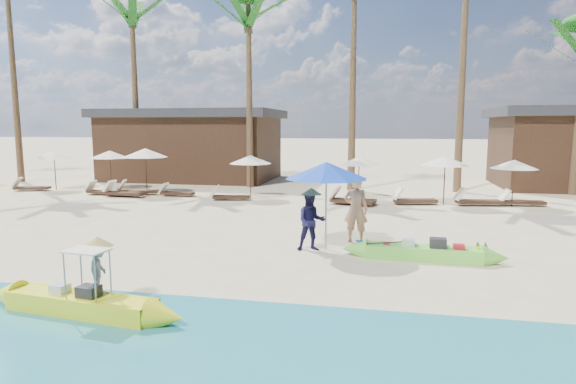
% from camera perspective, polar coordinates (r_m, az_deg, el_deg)
% --- Properties ---
extents(ground, '(240.00, 240.00, 0.00)m').
position_cam_1_polar(ground, '(12.06, -7.74, -8.14)').
color(ground, beige).
rests_on(ground, ground).
extents(wet_sand_strip, '(240.00, 4.50, 0.01)m').
position_cam_1_polar(wet_sand_strip, '(7.81, -20.44, -17.65)').
color(wet_sand_strip, tan).
rests_on(wet_sand_strip, ground).
extents(green_canoe, '(4.47, 0.70, 0.57)m').
position_cam_1_polar(green_canoe, '(12.48, 15.68, -6.90)').
color(green_canoe, '#73E646').
rests_on(green_canoe, ground).
extents(yellow_canoe, '(4.56, 0.93, 1.18)m').
position_cam_1_polar(yellow_canoe, '(9.44, -23.32, -12.04)').
color(yellow_canoe, yellow).
rests_on(yellow_canoe, ground).
extents(tourist, '(0.74, 0.53, 1.91)m').
position_cam_1_polar(tourist, '(13.81, 8.04, -2.04)').
color(tourist, tan).
rests_on(tourist, ground).
extents(vendor_green, '(0.90, 0.78, 1.57)m').
position_cam_1_polar(vendor_green, '(12.81, 2.76, -3.51)').
color(vendor_green, '#151439').
rests_on(vendor_green, ground).
extents(vendor_yellow, '(0.56, 0.73, 1.00)m').
position_cam_1_polar(vendor_yellow, '(9.63, -21.50, -8.53)').
color(vendor_yellow, gray).
rests_on(vendor_yellow, ground).
extents(blue_umbrella, '(2.20, 2.20, 2.36)m').
position_cam_1_polar(blue_umbrella, '(12.75, 4.58, 2.55)').
color(blue_umbrella, '#99999E').
rests_on(blue_umbrella, ground).
extents(resort_parasol_2, '(1.98, 1.98, 2.04)m').
position_cam_1_polar(resort_parasol_2, '(27.85, -25.99, 4.01)').
color(resort_parasol_2, '#3A2417').
rests_on(resort_parasol_2, ground).
extents(lounger_2_left, '(1.88, 0.96, 0.61)m').
position_cam_1_polar(lounger_2_left, '(28.09, -28.29, 0.54)').
color(lounger_2_left, '#3A2417').
rests_on(lounger_2_left, ground).
extents(resort_parasol_3, '(1.99, 1.99, 2.05)m').
position_cam_1_polar(resort_parasol_3, '(26.79, -20.38, 4.20)').
color(resort_parasol_3, '#3A2417').
rests_on(resort_parasol_3, ground).
extents(lounger_3_left, '(1.81, 0.74, 0.60)m').
position_cam_1_polar(lounger_3_left, '(24.98, -21.24, 0.14)').
color(lounger_3_left, '#3A2417').
rests_on(lounger_3_left, ground).
extents(lounger_3_right, '(1.99, 0.68, 0.67)m').
position_cam_1_polar(lounger_3_right, '(23.94, -18.99, -0.01)').
color(lounger_3_right, '#3A2417').
rests_on(lounger_3_right, ground).
extents(resort_parasol_4, '(2.18, 2.18, 2.24)m').
position_cam_1_polar(resort_parasol_4, '(24.32, -16.54, 4.47)').
color(resort_parasol_4, '#3A2417').
rests_on(resort_parasol_4, ground).
extents(lounger_4_left, '(2.01, 1.10, 0.65)m').
position_cam_1_polar(lounger_4_left, '(24.38, -17.58, 0.17)').
color(lounger_4_left, '#3A2417').
rests_on(lounger_4_left, ground).
extents(lounger_4_right, '(1.65, 0.53, 0.56)m').
position_cam_1_polar(lounger_4_right, '(23.45, -13.22, -0.03)').
color(lounger_4_right, '#3A2417').
rests_on(lounger_4_right, ground).
extents(resort_parasol_5, '(1.93, 1.93, 1.99)m').
position_cam_1_polar(resort_parasol_5, '(22.02, -4.49, 3.86)').
color(resort_parasol_5, '#3A2417').
rests_on(resort_parasol_5, ground).
extents(lounger_5_left, '(1.82, 0.89, 0.59)m').
position_cam_1_polar(lounger_5_left, '(21.79, -7.06, -0.44)').
color(lounger_5_left, '#3A2417').
rests_on(lounger_5_left, ground).
extents(resort_parasol_6, '(1.89, 1.89, 1.95)m').
position_cam_1_polar(resort_parasol_6, '(21.81, 8.42, 3.67)').
color(resort_parasol_6, '#3A2417').
rests_on(resort_parasol_6, ground).
extents(lounger_6_left, '(2.01, 1.07, 0.65)m').
position_cam_1_polar(lounger_6_left, '(20.44, 7.28, -0.93)').
color(lounger_6_left, '#3A2417').
rests_on(lounger_6_left, ground).
extents(lounger_6_right, '(1.99, 0.76, 0.66)m').
position_cam_1_polar(lounger_6_right, '(20.64, 7.47, -0.84)').
color(lounger_6_right, '#3A2417').
rests_on(lounger_6_right, ground).
extents(resort_parasol_7, '(2.02, 2.02, 2.08)m').
position_cam_1_polar(resort_parasol_7, '(21.09, 18.13, 3.54)').
color(resort_parasol_7, '#3A2417').
rests_on(resort_parasol_7, ground).
extents(lounger_7_left, '(1.96, 1.00, 0.64)m').
position_cam_1_polar(lounger_7_left, '(21.09, 14.50, -0.86)').
color(lounger_7_left, '#3A2417').
rests_on(lounger_7_left, ground).
extents(lounger_7_right, '(2.04, 0.92, 0.67)m').
position_cam_1_polar(lounger_7_right, '(21.60, 21.39, -0.93)').
color(lounger_7_right, '#3A2417').
rests_on(lounger_7_right, ground).
extents(resort_parasol_8, '(1.88, 1.88, 1.94)m').
position_cam_1_polar(resort_parasol_8, '(21.84, 25.24, 2.98)').
color(resort_parasol_8, '#3A2417').
rests_on(resort_parasol_8, ground).
extents(lounger_8_left, '(1.86, 0.74, 0.61)m').
position_cam_1_polar(lounger_8_left, '(22.25, 25.75, -0.97)').
color(lounger_8_left, '#3A2417').
rests_on(lounger_8_left, ground).
extents(palm_2, '(2.08, 2.08, 11.33)m').
position_cam_1_polar(palm_2, '(30.27, -17.99, 18.64)').
color(palm_2, brown).
rests_on(palm_2, ground).
extents(palm_3, '(2.08, 2.08, 10.52)m').
position_cam_1_polar(palm_3, '(26.75, -4.70, 19.15)').
color(palm_3, brown).
rests_on(palm_3, ground).
extents(palm_4, '(2.08, 2.08, 11.70)m').
position_cam_1_polar(palm_4, '(25.76, 7.85, 21.55)').
color(palm_4, brown).
rests_on(palm_4, ground).
extents(pavilion_west, '(10.80, 6.60, 4.30)m').
position_cam_1_polar(pavilion_west, '(30.83, -11.24, 5.59)').
color(pavilion_west, '#3A2417').
rests_on(pavilion_west, ground).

